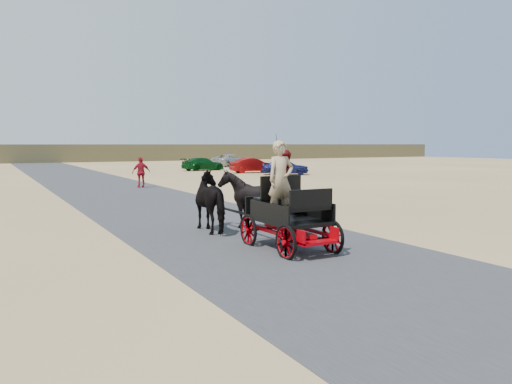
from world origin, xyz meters
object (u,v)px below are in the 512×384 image
pedestrian (141,172)px  car_c (203,164)px  car_d (231,160)px  horse_right (249,199)px  horse_left (215,201)px  car_b (253,165)px  carriage (289,234)px  car_a (285,167)px

pedestrian → car_c: 18.48m
car_d → pedestrian: bearing=120.3°
horse_right → car_d: bearing=-115.1°
horse_left → car_b: horse_left is taller
car_c → carriage: bearing=151.8°
car_a → horse_left: bearing=173.4°
horse_left → car_a: (15.48, 21.04, -0.21)m
carriage → car_c: size_ratio=0.59×
pedestrian → car_a: size_ratio=0.46×
carriage → car_b: car_b is taller
horse_right → car_b: size_ratio=0.44×
pedestrian → car_d: bearing=-125.4°
horse_right → car_d: size_ratio=0.36×
horse_right → car_c: horse_right is taller
car_c → car_b: bearing=-166.8°
horse_right → car_a: (14.38, 21.04, -0.21)m
horse_left → pedestrian: pedestrian is taller
car_a → car_d: size_ratio=0.78×
car_c → pedestrian: bearing=137.8°
horse_left → car_a: bearing=-126.3°
pedestrian → car_a: pedestrian is taller
horse_left → car_a: 26.13m
carriage → car_b: 31.01m
horse_right → car_d: 40.27m
car_c → horse_left: bearing=149.1°
horse_left → pedestrian: bearing=-98.1°
carriage → pedestrian: size_ratio=1.39×
carriage → horse_left: size_ratio=1.20×
car_a → car_b: bearing=44.5°
car_d → carriage: bearing=132.8°
car_a → car_d: bearing=19.8°
pedestrian → car_a: 14.75m
car_a → car_c: size_ratio=0.91×
pedestrian → car_c: pedestrian is taller
pedestrian → car_d: pedestrian is taller
pedestrian → car_a: bearing=-153.9°
pedestrian → car_a: (13.38, 6.21, -0.23)m
car_a → horse_right: bearing=175.4°
horse_left → car_c: bearing=-112.1°
horse_left → horse_right: horse_right is taller
horse_left → horse_right: bearing=-180.0°
carriage → car_d: bearing=65.9°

